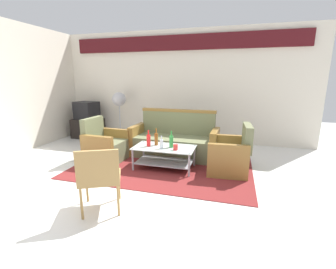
# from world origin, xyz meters

# --- Properties ---
(ground_plane) EXTENTS (14.00, 14.00, 0.00)m
(ground_plane) POSITION_xyz_m (0.00, 0.00, 0.00)
(ground_plane) COLOR white
(wall_back) EXTENTS (6.52, 0.19, 2.80)m
(wall_back) POSITION_xyz_m (0.00, 3.05, 1.48)
(wall_back) COLOR silver
(wall_back) RESTS_ON ground
(rug) EXTENTS (3.23, 2.13, 0.01)m
(rug) POSITION_xyz_m (0.11, 0.99, 0.01)
(rug) COLOR maroon
(rug) RESTS_ON ground
(couch) EXTENTS (1.82, 0.80, 0.96)m
(couch) POSITION_xyz_m (0.17, 1.66, 0.32)
(couch) COLOR #6B704C
(couch) RESTS_ON rug
(armchair_left) EXTENTS (0.73, 0.79, 0.85)m
(armchair_left) POSITION_xyz_m (-1.09, 1.00, 0.29)
(armchair_left) COLOR #6B704C
(armchair_left) RESTS_ON rug
(armchair_right) EXTENTS (0.74, 0.80, 0.85)m
(armchair_right) POSITION_xyz_m (1.31, 1.08, 0.29)
(armchair_right) COLOR #6B704C
(armchair_right) RESTS_ON rug
(coffee_table) EXTENTS (1.10, 0.60, 0.40)m
(coffee_table) POSITION_xyz_m (0.16, 0.91, 0.27)
(coffee_table) COLOR silver
(coffee_table) RESTS_ON rug
(bottle_red) EXTENTS (0.07, 0.07, 0.30)m
(bottle_red) POSITION_xyz_m (-0.13, 0.88, 0.52)
(bottle_red) COLOR red
(bottle_red) RESTS_ON coffee_table
(bottle_brown) EXTENTS (0.06, 0.06, 0.32)m
(bottle_brown) POSITION_xyz_m (-0.01, 0.99, 0.53)
(bottle_brown) COLOR brown
(bottle_brown) RESTS_ON coffee_table
(bottle_green) EXTENTS (0.07, 0.07, 0.30)m
(bottle_green) POSITION_xyz_m (0.29, 0.92, 0.52)
(bottle_green) COLOR #2D8C38
(bottle_green) RESTS_ON coffee_table
(bottle_clear) EXTENTS (0.06, 0.06, 0.23)m
(bottle_clear) POSITION_xyz_m (0.15, 0.80, 0.50)
(bottle_clear) COLOR silver
(bottle_clear) RESTS_ON coffee_table
(cup) EXTENTS (0.08, 0.08, 0.10)m
(cup) POSITION_xyz_m (0.40, 0.78, 0.46)
(cup) COLOR red
(cup) RESTS_ON coffee_table
(tv_stand) EXTENTS (0.80, 0.50, 0.52)m
(tv_stand) POSITION_xyz_m (-2.55, 2.55, 0.26)
(tv_stand) COLOR black
(tv_stand) RESTS_ON ground
(television) EXTENTS (0.68, 0.57, 0.48)m
(television) POSITION_xyz_m (-2.55, 2.55, 0.76)
(television) COLOR black
(television) RESTS_ON tv_stand
(pedestal_fan) EXTENTS (0.36, 0.36, 1.27)m
(pedestal_fan) POSITION_xyz_m (-1.58, 2.60, 1.01)
(pedestal_fan) COLOR #2D2D33
(pedestal_fan) RESTS_ON ground
(wicker_chair) EXTENTS (0.64, 0.64, 0.84)m
(wicker_chair) POSITION_xyz_m (-0.16, -0.70, 0.49)
(wicker_chair) COLOR #AD844C
(wicker_chair) RESTS_ON ground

